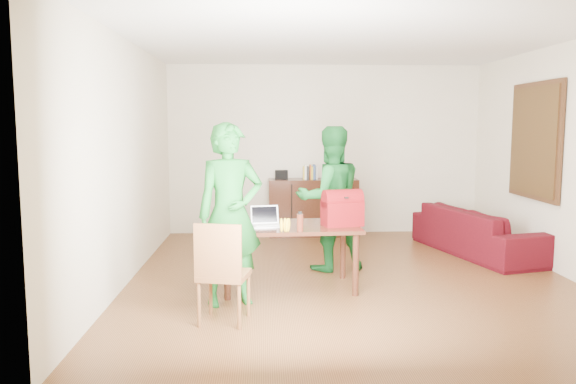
{
  "coord_description": "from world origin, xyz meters",
  "views": [
    {
      "loc": [
        -0.98,
        -6.29,
        1.75
      ],
      "look_at": [
        -0.72,
        -0.2,
        1.02
      ],
      "focal_mm": 35.0,
      "sensor_mm": 36.0,
      "label": 1
    }
  ],
  "objects_px": {
    "person_near": "(230,214)",
    "bottle": "(300,221)",
    "laptop": "(266,223)",
    "person_far": "(330,199)",
    "sofa": "(479,231)",
    "chair": "(224,293)",
    "red_bag": "(342,211)",
    "table": "(289,233)"
  },
  "relations": [
    {
      "from": "person_near",
      "to": "bottle",
      "type": "relative_size",
      "value": 9.09
    },
    {
      "from": "bottle",
      "to": "laptop",
      "type": "bearing_deg",
      "value": 143.42
    },
    {
      "from": "person_far",
      "to": "sofa",
      "type": "xyz_separation_m",
      "value": [
        2.13,
        0.73,
        -0.56
      ]
    },
    {
      "from": "chair",
      "to": "laptop",
      "type": "xyz_separation_m",
      "value": [
        0.39,
        0.94,
        0.46
      ]
    },
    {
      "from": "person_near",
      "to": "sofa",
      "type": "xyz_separation_m",
      "value": [
        3.26,
        2.01,
        -0.58
      ]
    },
    {
      "from": "person_near",
      "to": "red_bag",
      "type": "xyz_separation_m",
      "value": [
        1.16,
        0.44,
        -0.05
      ]
    },
    {
      "from": "person_far",
      "to": "sofa",
      "type": "bearing_deg",
      "value": -174.41
    },
    {
      "from": "chair",
      "to": "person_near",
      "type": "bearing_deg",
      "value": 98.44
    },
    {
      "from": "table",
      "to": "person_near",
      "type": "relative_size",
      "value": 0.85
    },
    {
      "from": "person_near",
      "to": "bottle",
      "type": "bearing_deg",
      "value": -3.87
    },
    {
      "from": "person_near",
      "to": "sofa",
      "type": "height_order",
      "value": "person_near"
    },
    {
      "from": "person_near",
      "to": "red_bag",
      "type": "bearing_deg",
      "value": 4.35
    },
    {
      "from": "sofa",
      "to": "table",
      "type": "bearing_deg",
      "value": 105.08
    },
    {
      "from": "table",
      "to": "chair",
      "type": "distance_m",
      "value": 1.25
    },
    {
      "from": "table",
      "to": "laptop",
      "type": "relative_size",
      "value": 4.69
    },
    {
      "from": "person_far",
      "to": "red_bag",
      "type": "relative_size",
      "value": 4.24
    },
    {
      "from": "person_far",
      "to": "sofa",
      "type": "relative_size",
      "value": 0.81
    },
    {
      "from": "person_near",
      "to": "red_bag",
      "type": "distance_m",
      "value": 1.24
    },
    {
      "from": "table",
      "to": "red_bag",
      "type": "xyz_separation_m",
      "value": [
        0.56,
        -0.04,
        0.23
      ]
    },
    {
      "from": "red_bag",
      "to": "person_near",
      "type": "bearing_deg",
      "value": -171.73
    },
    {
      "from": "chair",
      "to": "person_far",
      "type": "xyz_separation_m",
      "value": [
        1.16,
        1.82,
        0.6
      ]
    },
    {
      "from": "laptop",
      "to": "bottle",
      "type": "xyz_separation_m",
      "value": [
        0.34,
        -0.25,
        0.06
      ]
    },
    {
      "from": "person_far",
      "to": "bottle",
      "type": "xyz_separation_m",
      "value": [
        -0.44,
        -1.12,
        -0.08
      ]
    },
    {
      "from": "table",
      "to": "chair",
      "type": "relative_size",
      "value": 1.65
    },
    {
      "from": "bottle",
      "to": "person_far",
      "type": "bearing_deg",
      "value": 68.69
    },
    {
      "from": "red_bag",
      "to": "table",
      "type": "bearing_deg",
      "value": 162.76
    },
    {
      "from": "laptop",
      "to": "red_bag",
      "type": "relative_size",
      "value": 0.79
    },
    {
      "from": "table",
      "to": "red_bag",
      "type": "bearing_deg",
      "value": -7.8
    },
    {
      "from": "table",
      "to": "red_bag",
      "type": "distance_m",
      "value": 0.61
    },
    {
      "from": "sofa",
      "to": "laptop",
      "type": "bearing_deg",
      "value": 104.28
    },
    {
      "from": "red_bag",
      "to": "bottle",
      "type": "bearing_deg",
      "value": -161.1
    },
    {
      "from": "bottle",
      "to": "sofa",
      "type": "distance_m",
      "value": 3.2
    },
    {
      "from": "chair",
      "to": "red_bag",
      "type": "bearing_deg",
      "value": 51.41
    },
    {
      "from": "person_far",
      "to": "laptop",
      "type": "bearing_deg",
      "value": 35.11
    },
    {
      "from": "chair",
      "to": "person_far",
      "type": "distance_m",
      "value": 2.24
    },
    {
      "from": "red_bag",
      "to": "sofa",
      "type": "bearing_deg",
      "value": 24.0
    },
    {
      "from": "table",
      "to": "chair",
      "type": "xyz_separation_m",
      "value": [
        -0.63,
        -1.02,
        -0.34
      ]
    },
    {
      "from": "table",
      "to": "sofa",
      "type": "distance_m",
      "value": 3.08
    },
    {
      "from": "bottle",
      "to": "table",
      "type": "bearing_deg",
      "value": 106.41
    },
    {
      "from": "person_far",
      "to": "bottle",
      "type": "distance_m",
      "value": 1.21
    },
    {
      "from": "chair",
      "to": "laptop",
      "type": "height_order",
      "value": "chair"
    },
    {
      "from": "chair",
      "to": "person_near",
      "type": "height_order",
      "value": "person_near"
    }
  ]
}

